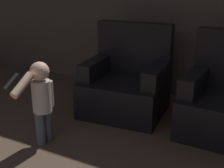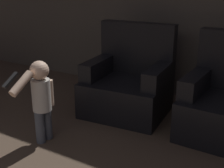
% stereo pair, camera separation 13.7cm
% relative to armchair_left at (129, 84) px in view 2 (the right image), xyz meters
% --- Properties ---
extents(armchair_left, '(0.95, 0.87, 0.99)m').
position_rel_armchair_left_xyz_m(armchair_left, '(0.00, 0.00, 0.00)').
color(armchair_left, black).
rests_on(armchair_left, ground_plane).
extents(person_toddler, '(0.17, 0.55, 0.79)m').
position_rel_armchair_left_xyz_m(person_toddler, '(-0.36, -1.04, 0.13)').
color(person_toddler, '#474C56').
rests_on(person_toddler, ground_plane).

